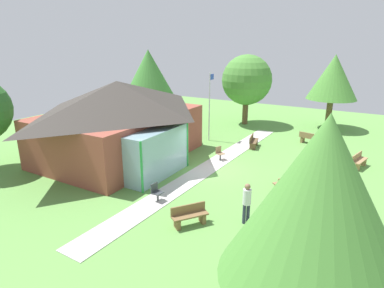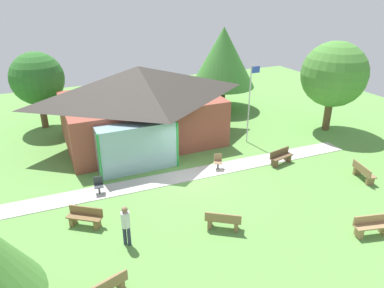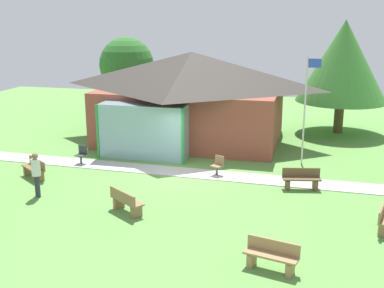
{
  "view_description": "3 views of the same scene",
  "coord_description": "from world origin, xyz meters",
  "px_view_note": "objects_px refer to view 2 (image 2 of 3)",
  "views": [
    {
      "loc": [
        -15.93,
        -7.93,
        7.08
      ],
      "look_at": [
        0.27,
        1.56,
        1.22
      ],
      "focal_mm": 30.58,
      "sensor_mm": 36.0,
      "label": 1
    },
    {
      "loc": [
        -6.89,
        -15.16,
        9.3
      ],
      "look_at": [
        0.45,
        1.25,
        1.35
      ],
      "focal_mm": 33.43,
      "sensor_mm": 36.0,
      "label": 2
    },
    {
      "loc": [
        5.43,
        -19.56,
        6.82
      ],
      "look_at": [
        0.26,
        1.12,
        1.12
      ],
      "focal_mm": 45.79,
      "sensor_mm": 36.0,
      "label": 3
    }
  ],
  "objects_px": {
    "bench_front_right": "(371,226)",
    "bench_lawn_far_right": "(363,173)",
    "tree_east_hedge": "(334,75)",
    "bench_mid_right": "(281,157)",
    "flagpole": "(250,100)",
    "bench_mid_left": "(85,217)",
    "bench_front_center": "(223,221)",
    "tree_behind_pavilion_left": "(37,79)",
    "tree_behind_pavilion_right": "(223,57)",
    "patio_chair_lawn_spare": "(218,162)",
    "bench_front_left": "(105,288)",
    "pavilion": "(140,103)",
    "patio_chair_west": "(99,186)",
    "visitor_strolling_lawn": "(126,223)"
  },
  "relations": [
    {
      "from": "bench_front_right",
      "to": "bench_lawn_far_right",
      "type": "relative_size",
      "value": 1.0
    },
    {
      "from": "bench_lawn_far_right",
      "to": "tree_east_hedge",
      "type": "xyz_separation_m",
      "value": [
        3.41,
        6.35,
        3.51
      ]
    },
    {
      "from": "bench_mid_right",
      "to": "bench_front_right",
      "type": "bearing_deg",
      "value": 73.33
    },
    {
      "from": "bench_front_right",
      "to": "bench_mid_right",
      "type": "distance_m",
      "value": 6.76
    },
    {
      "from": "flagpole",
      "to": "bench_mid_left",
      "type": "xyz_separation_m",
      "value": [
        -11.04,
        -4.85,
        -2.4
      ]
    },
    {
      "from": "bench_front_center",
      "to": "tree_behind_pavilion_left",
      "type": "bearing_deg",
      "value": 145.62
    },
    {
      "from": "flagpole",
      "to": "bench_lawn_far_right",
      "type": "height_order",
      "value": "flagpole"
    },
    {
      "from": "bench_front_center",
      "to": "tree_behind_pavilion_right",
      "type": "bearing_deg",
      "value": 96.44
    },
    {
      "from": "bench_mid_left",
      "to": "tree_east_hedge",
      "type": "height_order",
      "value": "tree_east_hedge"
    },
    {
      "from": "patio_chair_lawn_spare",
      "to": "bench_front_left",
      "type": "bearing_deg",
      "value": 63.87
    },
    {
      "from": "patio_chair_lawn_spare",
      "to": "tree_behind_pavilion_left",
      "type": "relative_size",
      "value": 0.16
    },
    {
      "from": "pavilion",
      "to": "flagpole",
      "type": "xyz_separation_m",
      "value": [
        6.19,
        -3.06,
        0.29
      ]
    },
    {
      "from": "patio_chair_lawn_spare",
      "to": "tree_behind_pavilion_right",
      "type": "bearing_deg",
      "value": -96.41
    },
    {
      "from": "patio_chair_lawn_spare",
      "to": "bench_front_right",
      "type": "bearing_deg",
      "value": 134.52
    },
    {
      "from": "bench_front_right",
      "to": "patio_chair_lawn_spare",
      "type": "relative_size",
      "value": 1.82
    },
    {
      "from": "bench_front_center",
      "to": "tree_east_hedge",
      "type": "xyz_separation_m",
      "value": [
        12.11,
        7.06,
        3.51
      ]
    },
    {
      "from": "pavilion",
      "to": "patio_chair_lawn_spare",
      "type": "bearing_deg",
      "value": -64.77
    },
    {
      "from": "patio_chair_lawn_spare",
      "to": "patio_chair_west",
      "type": "height_order",
      "value": "same"
    },
    {
      "from": "tree_behind_pavilion_left",
      "to": "tree_east_hedge",
      "type": "xyz_separation_m",
      "value": [
        18.11,
        -8.59,
        0.4
      ]
    },
    {
      "from": "tree_east_hedge",
      "to": "pavilion",
      "type": "bearing_deg",
      "value": 164.53
    },
    {
      "from": "pavilion",
      "to": "patio_chair_lawn_spare",
      "type": "xyz_separation_m",
      "value": [
        2.66,
        -5.64,
        -2.1
      ]
    },
    {
      "from": "tree_behind_pavilion_right",
      "to": "patio_chair_lawn_spare",
      "type": "bearing_deg",
      "value": -119.5
    },
    {
      "from": "bench_lawn_far_right",
      "to": "patio_chair_west",
      "type": "relative_size",
      "value": 1.82
    },
    {
      "from": "bench_front_left",
      "to": "bench_lawn_far_right",
      "type": "bearing_deg",
      "value": -7.72
    },
    {
      "from": "bench_lawn_far_right",
      "to": "bench_front_right",
      "type": "bearing_deg",
      "value": -30.31
    },
    {
      "from": "pavilion",
      "to": "visitor_strolling_lawn",
      "type": "height_order",
      "value": "pavilion"
    },
    {
      "from": "bench_lawn_far_right",
      "to": "tree_behind_pavilion_right",
      "type": "bearing_deg",
      "value": -161.9
    },
    {
      "from": "bench_front_center",
      "to": "visitor_strolling_lawn",
      "type": "height_order",
      "value": "visitor_strolling_lawn"
    },
    {
      "from": "bench_front_center",
      "to": "patio_chair_west",
      "type": "bearing_deg",
      "value": 164.64
    },
    {
      "from": "bench_mid_right",
      "to": "tree_behind_pavilion_left",
      "type": "relative_size",
      "value": 0.29
    },
    {
      "from": "bench_front_center",
      "to": "pavilion",
      "type": "bearing_deg",
      "value": 126.45
    },
    {
      "from": "tree_behind_pavilion_right",
      "to": "flagpole",
      "type": "bearing_deg",
      "value": -104.88
    },
    {
      "from": "bench_front_left",
      "to": "bench_front_center",
      "type": "relative_size",
      "value": 1.05
    },
    {
      "from": "patio_chair_west",
      "to": "bench_mid_right",
      "type": "bearing_deg",
      "value": -179.34
    },
    {
      "from": "bench_lawn_far_right",
      "to": "patio_chair_west",
      "type": "bearing_deg",
      "value": -94.42
    },
    {
      "from": "pavilion",
      "to": "patio_chair_west",
      "type": "bearing_deg",
      "value": -124.74
    },
    {
      "from": "bench_mid_left",
      "to": "tree_behind_pavilion_right",
      "type": "xyz_separation_m",
      "value": [
        12.88,
        11.76,
        3.77
      ]
    },
    {
      "from": "patio_chair_west",
      "to": "tree_behind_pavilion_left",
      "type": "bearing_deg",
      "value": -74.01
    },
    {
      "from": "pavilion",
      "to": "bench_mid_right",
      "type": "height_order",
      "value": "pavilion"
    },
    {
      "from": "tree_east_hedge",
      "to": "bench_lawn_far_right",
      "type": "bearing_deg",
      "value": -118.27
    },
    {
      "from": "patio_chair_west",
      "to": "visitor_strolling_lawn",
      "type": "bearing_deg",
      "value": 100.0
    },
    {
      "from": "bench_mid_right",
      "to": "bench_mid_left",
      "type": "bearing_deg",
      "value": -4.57
    },
    {
      "from": "pavilion",
      "to": "bench_lawn_far_right",
      "type": "relative_size",
      "value": 6.68
    },
    {
      "from": "flagpole",
      "to": "bench_front_center",
      "type": "relative_size",
      "value": 3.4
    },
    {
      "from": "flagpole",
      "to": "tree_behind_pavilion_left",
      "type": "xyz_separation_m",
      "value": [
        -11.85,
        8.2,
        0.72
      ]
    },
    {
      "from": "bench_mid_right",
      "to": "tree_behind_pavilion_right",
      "type": "bearing_deg",
      "value": -111.49
    },
    {
      "from": "tree_behind_pavilion_left",
      "to": "bench_mid_right",
      "type": "bearing_deg",
      "value": -44.44
    },
    {
      "from": "bench_mid_right",
      "to": "tree_behind_pavilion_left",
      "type": "bearing_deg",
      "value": -56.15
    },
    {
      "from": "flagpole",
      "to": "bench_lawn_far_right",
      "type": "xyz_separation_m",
      "value": [
        2.84,
        -6.73,
        -2.4
      ]
    },
    {
      "from": "bench_mid_right",
      "to": "visitor_strolling_lawn",
      "type": "bearing_deg",
      "value": 6.91
    }
  ]
}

